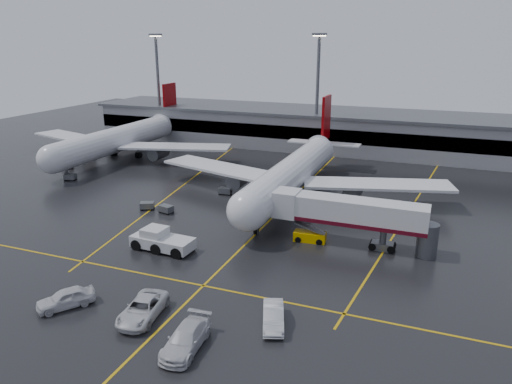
% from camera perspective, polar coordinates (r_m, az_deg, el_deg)
% --- Properties ---
extents(ground, '(220.00, 220.00, 0.00)m').
position_cam_1_polar(ground, '(69.39, 2.14, -2.86)').
color(ground, black).
rests_on(ground, ground).
extents(apron_line_centre, '(0.25, 90.00, 0.02)m').
position_cam_1_polar(apron_line_centre, '(69.39, 2.14, -2.86)').
color(apron_line_centre, gold).
rests_on(apron_line_centre, ground).
extents(apron_line_stop, '(60.00, 0.25, 0.02)m').
position_cam_1_polar(apron_line_stop, '(50.97, -6.25, -10.96)').
color(apron_line_stop, gold).
rests_on(apron_line_stop, ground).
extents(apron_line_left, '(9.99, 69.35, 0.02)m').
position_cam_1_polar(apron_line_left, '(85.99, -8.27, 1.06)').
color(apron_line_left, gold).
rests_on(apron_line_left, ground).
extents(apron_line_right, '(7.57, 69.64, 0.02)m').
position_cam_1_polar(apron_line_right, '(75.49, 17.75, -1.99)').
color(apron_line_right, gold).
rests_on(apron_line_right, ground).
extents(terminal, '(122.00, 19.00, 8.60)m').
position_cam_1_polar(terminal, '(113.16, 10.32, 7.22)').
color(terminal, gray).
rests_on(terminal, ground).
extents(light_mast_left, '(3.00, 1.20, 25.45)m').
position_cam_1_polar(light_mast_left, '(123.21, -11.50, 12.76)').
color(light_mast_left, '#595B60').
rests_on(light_mast_left, ground).
extents(light_mast_mid, '(3.00, 1.20, 25.45)m').
position_cam_1_polar(light_mast_mid, '(107.13, 7.29, 12.27)').
color(light_mast_mid, '#595B60').
rests_on(light_mast_mid, ground).
extents(main_airliner, '(48.80, 45.60, 14.10)m').
position_cam_1_polar(main_airliner, '(76.89, 4.58, 2.45)').
color(main_airliner, silver).
rests_on(main_airliner, ground).
extents(second_airliner, '(48.80, 45.60, 14.10)m').
position_cam_1_polar(second_airliner, '(106.37, -15.68, 6.13)').
color(second_airliner, silver).
rests_on(second_airliner, ground).
extents(jet_bridge, '(19.90, 3.40, 6.05)m').
position_cam_1_polar(jet_bridge, '(59.78, 11.06, -2.63)').
color(jet_bridge, silver).
rests_on(jet_bridge, ground).
extents(pushback_tractor, '(7.83, 3.66, 2.74)m').
position_cam_1_polar(pushback_tractor, '(59.45, -11.14, -5.70)').
color(pushback_tractor, silver).
rests_on(pushback_tractor, ground).
extents(belt_loader, '(4.11, 2.15, 2.52)m').
position_cam_1_polar(belt_loader, '(61.18, 6.39, -5.25)').
color(belt_loader, '#E3A700').
rests_on(belt_loader, ground).
extents(service_van_a, '(3.88, 6.79, 1.78)m').
position_cam_1_polar(service_van_a, '(46.28, -13.26, -13.30)').
color(service_van_a, silver).
rests_on(service_van_a, ground).
extents(service_van_b, '(3.12, 6.54, 1.84)m').
position_cam_1_polar(service_van_b, '(41.64, -8.30, -16.77)').
color(service_van_b, silver).
rests_on(service_van_b, ground).
extents(service_van_c, '(3.48, 5.50, 1.71)m').
position_cam_1_polar(service_van_c, '(44.16, 2.07, -14.48)').
color(service_van_c, silver).
rests_on(service_van_c, ground).
extents(service_van_d, '(4.88, 5.58, 1.82)m').
position_cam_1_polar(service_van_d, '(50.06, -21.57, -11.60)').
color(service_van_d, silver).
rests_on(service_van_d, ground).
extents(baggage_cart_a, '(2.24, 1.72, 1.12)m').
position_cam_1_polar(baggage_cart_a, '(71.69, -10.59, -1.95)').
color(baggage_cart_a, '#595B60').
rests_on(baggage_cart_a, ground).
extents(baggage_cart_b, '(2.36, 2.02, 1.12)m').
position_cam_1_polar(baggage_cart_b, '(73.65, -12.76, -1.55)').
color(baggage_cart_b, '#595B60').
rests_on(baggage_cart_b, ground).
extents(baggage_cart_c, '(2.13, 1.52, 1.12)m').
position_cam_1_polar(baggage_cart_c, '(78.95, -3.66, 0.17)').
color(baggage_cart_c, '#595B60').
rests_on(baggage_cart_c, ground).
extents(baggage_cart_d, '(2.03, 1.34, 1.12)m').
position_cam_1_polar(baggage_cart_d, '(101.45, -21.43, 2.93)').
color(baggage_cart_d, '#595B60').
rests_on(baggage_cart_d, ground).
extents(baggage_cart_e, '(2.31, 1.86, 1.12)m').
position_cam_1_polar(baggage_cart_e, '(93.01, -21.12, 1.71)').
color(baggage_cart_e, '#595B60').
rests_on(baggage_cart_e, ground).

